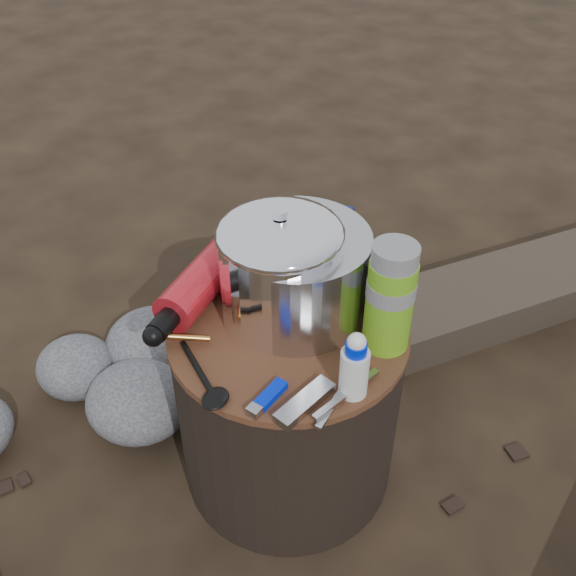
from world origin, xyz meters
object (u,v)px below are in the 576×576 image
at_px(stump, 288,402).
at_px(fuel_bottle, 205,277).
at_px(travel_mug, 385,283).
at_px(camping_pot, 280,268).
at_px(thermos, 390,298).

distance_m(stump, fuel_bottle, 0.29).
relative_size(fuel_bottle, travel_mug, 2.77).
xyz_separation_m(stump, camping_pot, (-0.03, 0.03, 0.30)).
relative_size(stump, camping_pot, 2.02).
bearing_deg(thermos, stump, -165.00).
distance_m(camping_pot, fuel_bottle, 0.17).
relative_size(camping_pot, thermos, 1.06).
xyz_separation_m(stump, thermos, (0.16, 0.04, 0.29)).
height_order(camping_pot, travel_mug, camping_pot).
distance_m(stump, thermos, 0.34).
bearing_deg(camping_pot, stump, -43.52).
relative_size(camping_pot, fuel_bottle, 0.67).
xyz_separation_m(fuel_bottle, travel_mug, (0.31, 0.11, 0.02)).
bearing_deg(fuel_bottle, travel_mug, 17.08).
bearing_deg(travel_mug, thermos, -66.46).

